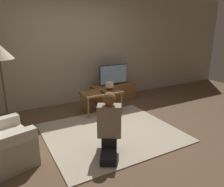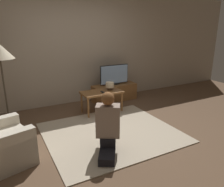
{
  "view_description": "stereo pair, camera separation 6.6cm",
  "coord_description": "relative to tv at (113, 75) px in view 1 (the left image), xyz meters",
  "views": [
    {
      "loc": [
        -1.69,
        -3.05,
        1.79
      ],
      "look_at": [
        0.3,
        0.52,
        0.54
      ],
      "focal_mm": 35.0,
      "sensor_mm": 36.0,
      "label": 1
    },
    {
      "loc": [
        -1.63,
        -3.08,
        1.79
      ],
      "look_at": [
        0.3,
        0.52,
        0.54
      ],
      "focal_mm": 35.0,
      "sensor_mm": 36.0,
      "label": 2
    }
  ],
  "objects": [
    {
      "name": "coffee_table",
      "position": [
        -0.62,
        -0.58,
        -0.25
      ],
      "size": [
        0.87,
        0.46,
        0.47
      ],
      "color": "brown",
      "rests_on": "ground_plane"
    },
    {
      "name": "remote",
      "position": [
        -0.64,
        -0.67,
        -0.19
      ],
      "size": [
        0.04,
        0.15,
        0.02
      ],
      "color": "black",
      "rests_on": "coffee_table"
    },
    {
      "name": "table_lamp",
      "position": [
        -0.41,
        -0.55,
        -0.09
      ],
      "size": [
        0.18,
        0.18,
        0.17
      ],
      "color": "#4C3823",
      "rests_on": "coffee_table"
    },
    {
      "name": "rug",
      "position": [
        -0.91,
        -1.55,
        -0.66
      ],
      "size": [
        2.22,
        1.96,
        0.02
      ],
      "color": "#BCAD93",
      "rests_on": "ground_plane"
    },
    {
      "name": "ground_plane",
      "position": [
        -0.91,
        -1.55,
        -0.66
      ],
      "size": [
        10.0,
        10.0,
        0.0
      ],
      "primitive_type": "plane",
      "color": "brown"
    },
    {
      "name": "tv",
      "position": [
        0.0,
        0.0,
        0.0
      ],
      "size": [
        0.76,
        0.08,
        0.5
      ],
      "color": "black",
      "rests_on": "tv_stand"
    },
    {
      "name": "person_kneeling",
      "position": [
        -1.25,
        -2.09,
        -0.2
      ],
      "size": [
        0.63,
        0.82,
        0.92
      ],
      "rotation": [
        0.0,
        0.0,
        2.6
      ],
      "color": "black",
      "rests_on": "rug"
    },
    {
      "name": "wall_back",
      "position": [
        -0.91,
        0.38,
        0.64
      ],
      "size": [
        10.0,
        0.06,
        2.6
      ],
      "color": "tan",
      "rests_on": "ground_plane"
    },
    {
      "name": "tv_stand",
      "position": [
        -0.0,
        -0.0,
        -0.46
      ],
      "size": [
        1.13,
        0.36,
        0.41
      ],
      "color": "brown",
      "rests_on": "ground_plane"
    }
  ]
}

